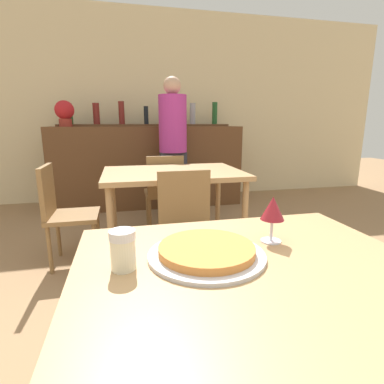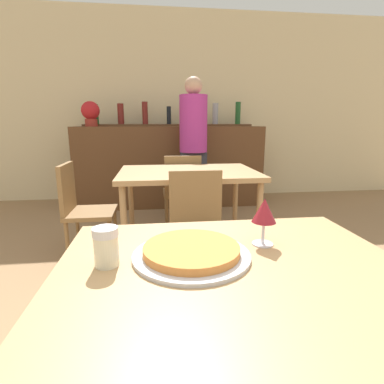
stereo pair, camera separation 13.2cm
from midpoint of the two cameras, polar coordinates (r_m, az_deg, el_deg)
name	(u,v)px [view 1 (the left image)]	position (r m, az deg, el deg)	size (l,w,h in m)	color
wall_back	(144,107)	(4.81, -9.95, 15.59)	(8.00, 0.05, 2.80)	beige
dining_table_near	(254,296)	(0.91, 7.50, -19.20)	(1.01, 0.87, 0.77)	#A87F51
dining_table_far	(173,180)	(2.61, -5.08, 2.30)	(1.18, 0.83, 0.76)	#A87F51
bar_counter	(149,167)	(4.34, -9.14, 4.81)	(2.60, 0.56, 1.12)	brown
bar_back_shelf	(147,121)	(4.44, -9.38, 13.28)	(2.39, 0.24, 0.35)	brown
chair_far_side_front	(187,223)	(2.10, -2.72, -6.02)	(0.40, 0.40, 0.84)	olive
chair_far_side_back	(164,188)	(3.23, -6.46, 0.67)	(0.40, 0.40, 0.84)	olive
chair_far_side_left	(63,209)	(2.70, -24.72, -2.92)	(0.40, 0.40, 0.84)	olive
pizza_tray	(207,252)	(0.92, -1.37, -11.39)	(0.36, 0.36, 0.04)	#B7B7BC
cheese_shaker	(123,250)	(0.87, -17.36, -10.53)	(0.07, 0.07, 0.11)	beige
person_standing	(173,143)	(3.75, -4.67, 9.28)	(0.34, 0.34, 1.71)	#2D2D38
wine_glass	(273,210)	(1.02, 11.60, -3.36)	(0.08, 0.08, 0.16)	silver
potted_plant	(65,112)	(4.31, -23.95, 13.76)	(0.24, 0.24, 0.33)	maroon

